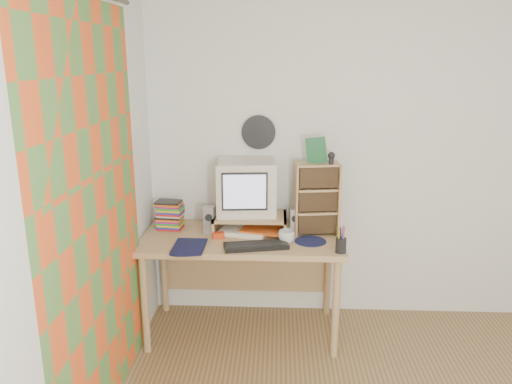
# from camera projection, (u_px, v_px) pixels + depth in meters

# --- Properties ---
(back_wall) EXTENTS (3.50, 0.00, 3.50)m
(back_wall) POSITION_uv_depth(u_px,v_px,m) (384.00, 157.00, 3.68)
(back_wall) COLOR white
(back_wall) RESTS_ON floor
(left_wall) EXTENTS (0.00, 3.50, 3.50)m
(left_wall) POSITION_uv_depth(u_px,v_px,m) (45.00, 235.00, 2.07)
(left_wall) COLOR white
(left_wall) RESTS_ON floor
(curtain) EXTENTS (0.00, 2.20, 2.20)m
(curtain) POSITION_uv_depth(u_px,v_px,m) (97.00, 221.00, 2.56)
(curtain) COLOR #E75420
(curtain) RESTS_ON left_wall
(wall_disc) EXTENTS (0.25, 0.02, 0.25)m
(wall_disc) POSITION_uv_depth(u_px,v_px,m) (259.00, 132.00, 3.66)
(wall_disc) COLOR black
(wall_disc) RESTS_ON back_wall
(desk) EXTENTS (1.40, 0.70, 0.75)m
(desk) POSITION_uv_depth(u_px,v_px,m) (243.00, 250.00, 3.60)
(desk) COLOR tan
(desk) RESTS_ON floor
(monitor_riser) EXTENTS (0.52, 0.30, 0.12)m
(monitor_riser) POSITION_uv_depth(u_px,v_px,m) (250.00, 219.00, 3.57)
(monitor_riser) COLOR tan
(monitor_riser) RESTS_ON desk
(crt_monitor) EXTENTS (0.44, 0.44, 0.38)m
(crt_monitor) POSITION_uv_depth(u_px,v_px,m) (246.00, 187.00, 3.56)
(crt_monitor) COLOR beige
(crt_monitor) RESTS_ON monitor_riser
(speaker_left) EXTENTS (0.08, 0.08, 0.20)m
(speaker_left) POSITION_uv_depth(u_px,v_px,m) (210.00, 220.00, 3.53)
(speaker_left) COLOR #9D9DA1
(speaker_left) RESTS_ON desk
(speaker_right) EXTENTS (0.07, 0.07, 0.18)m
(speaker_right) POSITION_uv_depth(u_px,v_px,m) (295.00, 221.00, 3.54)
(speaker_right) COLOR #9D9DA1
(speaker_right) RESTS_ON desk
(keyboard) EXTENTS (0.44, 0.22, 0.03)m
(keyboard) POSITION_uv_depth(u_px,v_px,m) (256.00, 246.00, 3.28)
(keyboard) COLOR black
(keyboard) RESTS_ON desk
(dvd_stack) EXTENTS (0.19, 0.14, 0.25)m
(dvd_stack) POSITION_uv_depth(u_px,v_px,m) (170.00, 212.00, 3.62)
(dvd_stack) COLOR brown
(dvd_stack) RESTS_ON desk
(cd_rack) EXTENTS (0.33, 0.20, 0.51)m
(cd_rack) POSITION_uv_depth(u_px,v_px,m) (316.00, 199.00, 3.49)
(cd_rack) COLOR tan
(cd_rack) RESTS_ON desk
(mug) EXTENTS (0.14, 0.14, 0.09)m
(mug) POSITION_uv_depth(u_px,v_px,m) (286.00, 237.00, 3.36)
(mug) COLOR silver
(mug) RESTS_ON desk
(diary) EXTENTS (0.25, 0.19, 0.05)m
(diary) POSITION_uv_depth(u_px,v_px,m) (173.00, 245.00, 3.27)
(diary) COLOR black
(diary) RESTS_ON desk
(mousepad) EXTENTS (0.24, 0.24, 0.00)m
(mousepad) POSITION_uv_depth(u_px,v_px,m) (310.00, 241.00, 3.39)
(mousepad) COLOR #111037
(mousepad) RESTS_ON desk
(pen_cup) EXTENTS (0.08, 0.08, 0.14)m
(pen_cup) POSITION_uv_depth(u_px,v_px,m) (341.00, 243.00, 3.19)
(pen_cup) COLOR black
(pen_cup) RESTS_ON desk
(papers) EXTENTS (0.38, 0.32, 0.04)m
(papers) POSITION_uv_depth(u_px,v_px,m) (252.00, 230.00, 3.56)
(papers) COLOR white
(papers) RESTS_ON desk
(red_box) EXTENTS (0.09, 0.07, 0.04)m
(red_box) POSITION_uv_depth(u_px,v_px,m) (218.00, 235.00, 3.45)
(red_box) COLOR red
(red_box) RESTS_ON desk
(game_box) EXTENTS (0.14, 0.04, 0.18)m
(game_box) POSITION_uv_depth(u_px,v_px,m) (316.00, 150.00, 3.39)
(game_box) COLOR #17532B
(game_box) RESTS_ON cd_rack
(webcam) EXTENTS (0.05, 0.05, 0.08)m
(webcam) POSITION_uv_depth(u_px,v_px,m) (331.00, 158.00, 3.37)
(webcam) COLOR black
(webcam) RESTS_ON cd_rack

